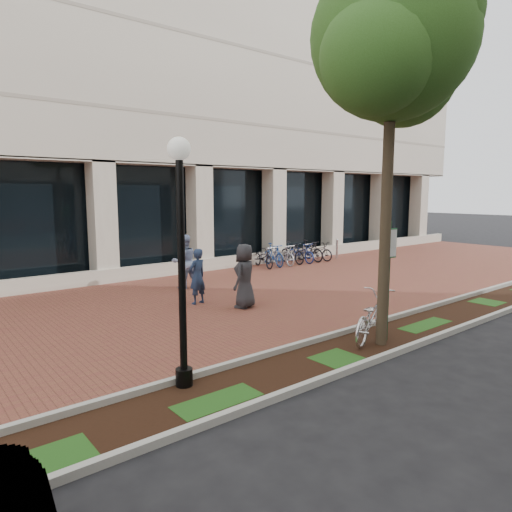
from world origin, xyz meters
TOP-DOWN VIEW (x-y plane):
  - ground at (0.00, 0.00)m, footprint 120.00×120.00m
  - brick_plaza at (0.00, 0.00)m, footprint 40.00×9.00m
  - planting_strip at (0.00, -5.25)m, footprint 40.00×1.50m
  - curb_plaza_side at (0.00, -4.50)m, footprint 40.00×0.12m
  - curb_street_side at (0.00, -6.00)m, footprint 40.00×0.12m
  - near_office_building at (0.00, 10.47)m, footprint 40.00×12.12m
  - parking_sign at (0.18, -5.37)m, footprint 0.34×0.07m
  - lamppost at (-4.33, -4.66)m, footprint 0.36×0.36m
  - street_tree at (-0.04, -5.41)m, footprint 3.77×3.14m
  - locked_bicycle at (0.01, -5.10)m, footprint 2.08×1.30m
  - pedestrian_left at (-1.20, -0.03)m, footprint 0.64×0.49m
  - pedestrian_mid at (-0.38, 2.10)m, footprint 0.89×0.70m
  - pedestrian_right at (-0.42, -1.21)m, footprint 1.02×0.90m
  - bollard at (8.75, 3.46)m, footprint 0.12×0.12m
  - bike_rack_cluster at (6.00, 3.68)m, footprint 4.14×1.78m

SIDE VIEW (x-z plane):
  - ground at x=0.00m, z-range 0.00..0.00m
  - brick_plaza at x=0.00m, z-range 0.00..0.01m
  - planting_strip at x=0.00m, z-range 0.00..0.01m
  - curb_plaza_side at x=0.00m, z-range 0.00..0.12m
  - curb_street_side at x=0.00m, z-range 0.00..0.12m
  - bike_rack_cluster at x=6.00m, z-range -0.03..0.95m
  - bollard at x=8.75m, z-range 0.01..0.97m
  - locked_bicycle at x=0.01m, z-range 0.00..1.03m
  - pedestrian_left at x=-1.20m, z-range 0.00..1.58m
  - pedestrian_right at x=-0.42m, z-range 0.00..1.77m
  - pedestrian_mid at x=-0.38m, z-range 0.00..1.78m
  - parking_sign at x=0.18m, z-range 0.34..2.90m
  - lamppost at x=-4.33m, z-range 0.27..4.24m
  - street_tree at x=-0.04m, z-range 2.04..9.68m
  - near_office_building at x=0.00m, z-range 2.05..18.05m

